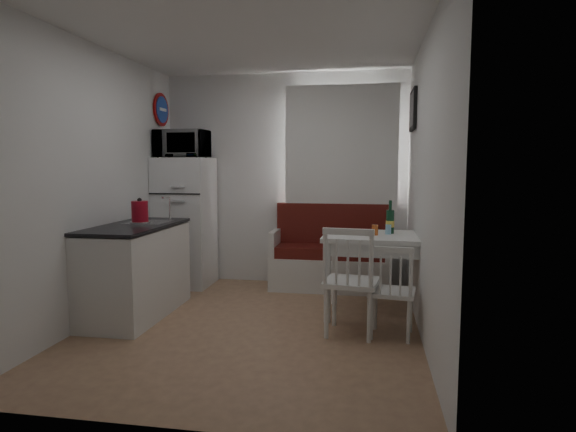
{
  "coord_description": "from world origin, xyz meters",
  "views": [
    {
      "loc": [
        1.05,
        -4.17,
        1.47
      ],
      "look_at": [
        0.25,
        0.5,
        0.97
      ],
      "focal_mm": 30.0,
      "sensor_mm": 36.0,
      "label": 1
    }
  ],
  "objects_px": {
    "kitchen_counter": "(136,270)",
    "microwave": "(182,144)",
    "dining_table": "(380,244)",
    "kettle": "(140,212)",
    "wine_bottle": "(390,217)",
    "bench": "(331,261)",
    "chair_left": "(351,270)",
    "fridge": "(185,222)",
    "chair_right": "(393,282)"
  },
  "relations": [
    {
      "from": "kitchen_counter",
      "to": "microwave",
      "type": "height_order",
      "value": "microwave"
    },
    {
      "from": "dining_table",
      "to": "kettle",
      "type": "relative_size",
      "value": 4.37
    },
    {
      "from": "kettle",
      "to": "wine_bottle",
      "type": "height_order",
      "value": "kettle"
    },
    {
      "from": "kettle",
      "to": "bench",
      "type": "bearing_deg",
      "value": 37.6
    },
    {
      "from": "kettle",
      "to": "wine_bottle",
      "type": "xyz_separation_m",
      "value": [
        2.4,
        0.47,
        -0.06
      ]
    },
    {
      "from": "kitchen_counter",
      "to": "chair_left",
      "type": "xyz_separation_m",
      "value": [
        2.1,
        -0.29,
        0.14
      ]
    },
    {
      "from": "fridge",
      "to": "kettle",
      "type": "bearing_deg",
      "value": -88.61
    },
    {
      "from": "bench",
      "to": "microwave",
      "type": "relative_size",
      "value": 2.38
    },
    {
      "from": "chair_right",
      "to": "wine_bottle",
      "type": "xyz_separation_m",
      "value": [
        0.0,
        0.75,
        0.47
      ]
    },
    {
      "from": "bench",
      "to": "chair_right",
      "type": "xyz_separation_m",
      "value": [
        0.65,
        -1.63,
        0.16
      ]
    },
    {
      "from": "chair_left",
      "to": "fridge",
      "type": "bearing_deg",
      "value": 150.91
    },
    {
      "from": "fridge",
      "to": "wine_bottle",
      "type": "relative_size",
      "value": 4.78
    },
    {
      "from": "fridge",
      "to": "wine_bottle",
      "type": "height_order",
      "value": "fridge"
    },
    {
      "from": "bench",
      "to": "dining_table",
      "type": "height_order",
      "value": "bench"
    },
    {
      "from": "bench",
      "to": "wine_bottle",
      "type": "relative_size",
      "value": 4.33
    },
    {
      "from": "microwave",
      "to": "chair_right",
      "type": "bearing_deg",
      "value": -31.09
    },
    {
      "from": "chair_left",
      "to": "microwave",
      "type": "bearing_deg",
      "value": 151.81
    },
    {
      "from": "bench",
      "to": "wine_bottle",
      "type": "xyz_separation_m",
      "value": [
        0.65,
        -0.87,
        0.63
      ]
    },
    {
      "from": "microwave",
      "to": "dining_table",
      "type": "bearing_deg",
      "value": -19.19
    },
    {
      "from": "bench",
      "to": "chair_left",
      "type": "relative_size",
      "value": 2.76
    },
    {
      "from": "chair_left",
      "to": "wine_bottle",
      "type": "distance_m",
      "value": 0.92
    },
    {
      "from": "kettle",
      "to": "microwave",
      "type": "bearing_deg",
      "value": 91.45
    },
    {
      "from": "dining_table",
      "to": "wine_bottle",
      "type": "distance_m",
      "value": 0.29
    },
    {
      "from": "microwave",
      "to": "kettle",
      "type": "xyz_separation_m",
      "value": [
        0.03,
        -1.18,
        -0.7
      ]
    },
    {
      "from": "microwave",
      "to": "wine_bottle",
      "type": "height_order",
      "value": "microwave"
    },
    {
      "from": "kitchen_counter",
      "to": "microwave",
      "type": "bearing_deg",
      "value": 89.06
    },
    {
      "from": "kitchen_counter",
      "to": "dining_table",
      "type": "bearing_deg",
      "value": 9.24
    },
    {
      "from": "dining_table",
      "to": "kitchen_counter",
      "type": "bearing_deg",
      "value": -168.92
    },
    {
      "from": "chair_right",
      "to": "fridge",
      "type": "distance_m",
      "value": 2.88
    },
    {
      "from": "bench",
      "to": "fridge",
      "type": "distance_m",
      "value": 1.84
    },
    {
      "from": "microwave",
      "to": "kettle",
      "type": "height_order",
      "value": "microwave"
    },
    {
      "from": "chair_left",
      "to": "wine_bottle",
      "type": "bearing_deg",
      "value": 72.9
    },
    {
      "from": "dining_table",
      "to": "microwave",
      "type": "height_order",
      "value": "microwave"
    },
    {
      "from": "chair_right",
      "to": "fridge",
      "type": "xyz_separation_m",
      "value": [
        -2.43,
        1.52,
        0.28
      ]
    },
    {
      "from": "bench",
      "to": "fridge",
      "type": "bearing_deg",
      "value": -176.37
    },
    {
      "from": "chair_left",
      "to": "microwave",
      "type": "height_order",
      "value": "microwave"
    },
    {
      "from": "kitchen_counter",
      "to": "bench",
      "type": "height_order",
      "value": "kitchen_counter"
    },
    {
      "from": "microwave",
      "to": "kettle",
      "type": "relative_size",
      "value": 2.37
    },
    {
      "from": "kitchen_counter",
      "to": "wine_bottle",
      "type": "height_order",
      "value": "kitchen_counter"
    },
    {
      "from": "dining_table",
      "to": "microwave",
      "type": "relative_size",
      "value": 1.84
    },
    {
      "from": "kitchen_counter",
      "to": "wine_bottle",
      "type": "xyz_separation_m",
      "value": [
        2.45,
        0.48,
        0.51
      ]
    },
    {
      "from": "dining_table",
      "to": "kettle",
      "type": "distance_m",
      "value": 2.35
    },
    {
      "from": "dining_table",
      "to": "fridge",
      "type": "bearing_deg",
      "value": 161.57
    },
    {
      "from": "bench",
      "to": "microwave",
      "type": "bearing_deg",
      "value": -174.77
    },
    {
      "from": "dining_table",
      "to": "fridge",
      "type": "xyz_separation_m",
      "value": [
        -2.33,
        0.86,
        0.07
      ]
    },
    {
      "from": "chair_right",
      "to": "kitchen_counter",
      "type": "bearing_deg",
      "value": -178.49
    },
    {
      "from": "fridge",
      "to": "chair_right",
      "type": "bearing_deg",
      "value": -31.94
    },
    {
      "from": "fridge",
      "to": "microwave",
      "type": "bearing_deg",
      "value": -90.0
    },
    {
      "from": "kitchen_counter",
      "to": "fridge",
      "type": "bearing_deg",
      "value": 89.1
    },
    {
      "from": "dining_table",
      "to": "fridge",
      "type": "relative_size",
      "value": 0.7
    }
  ]
}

